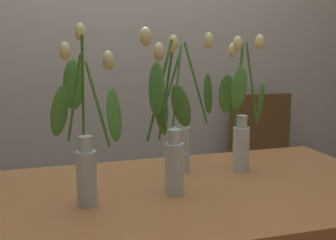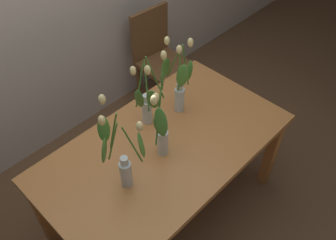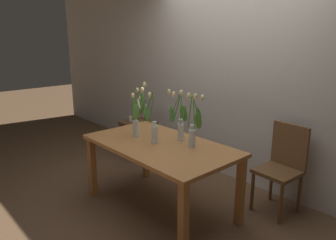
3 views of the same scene
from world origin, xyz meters
name	(u,v)px [view 1 (image 1 of 3)]	position (x,y,z in m)	size (l,w,h in m)	color
room_wall_rear	(114,25)	(0.00, 1.26, 1.35)	(9.00, 0.10, 2.70)	beige
dining_table	(184,213)	(0.00, 0.00, 0.65)	(1.60, 0.90, 0.74)	#B7753D
tulip_vase_0	(85,140)	(-0.35, -0.03, 0.95)	(0.24, 0.24, 0.59)	silver
tulip_vase_1	(242,120)	(0.30, 0.16, 0.95)	(0.18, 0.24, 0.55)	silver
tulip_vase_2	(169,142)	(-0.07, -0.05, 0.93)	(0.17, 0.17, 0.57)	silver
tulip_vase_3	(182,123)	(0.06, 0.20, 0.94)	(0.26, 0.17, 0.56)	silver
dining_chair	(266,162)	(0.86, 0.94, 0.52)	(0.43, 0.43, 0.93)	brown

